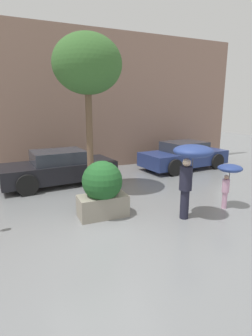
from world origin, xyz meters
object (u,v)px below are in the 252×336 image
object	(u,v)px
person_adult	(191,161)
parked_car_far	(184,156)
planter_box	(102,188)
person_child	(229,173)
street_tree	(87,66)
parked_car_near	(59,168)

from	to	relation	value
person_adult	parked_car_far	world-z (taller)	person_adult
planter_box	person_adult	bearing A→B (deg)	-26.41
person_child	parked_car_far	world-z (taller)	person_child
person_adult	person_child	world-z (taller)	person_adult
person_child	street_tree	bearing A→B (deg)	145.71
parked_car_far	street_tree	size ratio (longest dim) A/B	0.86
person_adult	parked_car_near	bearing A→B (deg)	148.00
parked_car_near	street_tree	size ratio (longest dim) A/B	0.85
person_adult	parked_car_near	xyz separation A→B (m)	(-2.50, 4.40, -0.91)
person_adult	person_child	xyz separation A→B (m)	(1.41, 0.17, -0.49)
person_adult	parked_car_near	world-z (taller)	person_adult
street_tree	person_child	bearing A→B (deg)	-40.68
person_child	parked_car_near	bearing A→B (deg)	139.15
person_adult	street_tree	distance (m)	4.14
person_adult	person_child	distance (m)	1.50
planter_box	street_tree	xyz separation A→B (m)	(0.22, 1.90, 3.18)
planter_box	parked_car_far	bearing A→B (deg)	36.16
planter_box	person_child	world-z (taller)	planter_box
parked_car_far	street_tree	xyz separation A→B (m)	(-4.85, -1.81, 3.35)
street_tree	parked_car_far	bearing A→B (deg)	20.44
person_adult	parked_car_far	bearing A→B (deg)	84.60
planter_box	parked_car_near	xyz separation A→B (m)	(-0.56, 3.43, -0.16)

